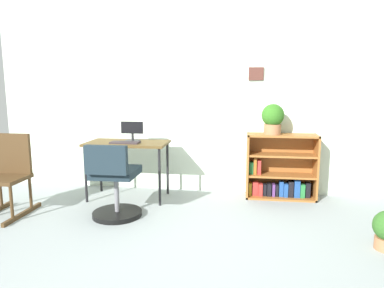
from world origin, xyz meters
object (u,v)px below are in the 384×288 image
Objects in this scene: bookshelf_low at (280,170)px; potted_plant_on_shelf at (273,118)px; keyboard at (125,143)px; office_chair at (114,185)px; rocking_chair at (8,174)px; desk at (127,147)px; monitor at (132,132)px.

bookshelf_low is 0.66m from potted_plant_on_shelf.
keyboard is 0.43× the size of office_chair.
desk is at bearing 31.59° from rocking_chair.
potted_plant_on_shelf is (-0.11, -0.05, 0.65)m from bookshelf_low.
rocking_chair is at bearing -161.98° from potted_plant_on_shelf.
keyboard is at bearing -167.81° from bookshelf_low.
rocking_chair is at bearing -161.72° from bookshelf_low.
bookshelf_low reaches higher than keyboard.
office_chair is 2.00m from potted_plant_on_shelf.
desk is 0.12m from keyboard.
monitor reaches higher than bookshelf_low.
rocking_chair is at bearing -179.27° from office_chair.
keyboard is 0.94× the size of potted_plant_on_shelf.
keyboard is at bearing 96.74° from office_chair.
office_chair is (0.07, -0.56, -0.36)m from keyboard.
monitor reaches higher than rocking_chair.
keyboard is 1.79m from potted_plant_on_shelf.
rocking_chair is 3.11m from bookshelf_low.
keyboard is at bearing -105.13° from monitor.
office_chair reaches higher than bookshelf_low.
monitor reaches higher than office_chair.
monitor is at bearing 74.87° from keyboard.
office_chair is (0.07, -0.66, -0.29)m from desk.
rocking_chair is at bearing -147.50° from monitor.
potted_plant_on_shelf reaches higher than bookshelf_low.
monitor is 0.32× the size of rocking_chair.
office_chair reaches higher than keyboard.
monitor is 0.80× the size of keyboard.
desk is at bearing -171.95° from potted_plant_on_shelf.
keyboard is 0.40× the size of rocking_chair.
bookshelf_low is (1.84, 0.40, -0.37)m from keyboard.
desk is at bearing 96.35° from office_chair.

